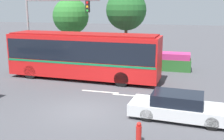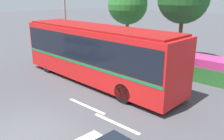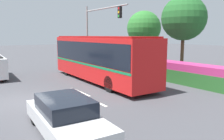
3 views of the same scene
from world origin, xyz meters
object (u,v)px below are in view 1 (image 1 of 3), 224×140
city_bus (83,53)px  fire_hydrant (139,133)px  traffic_light_pole (47,20)px  street_tree_left (71,16)px  sedan_foreground (179,107)px  street_tree_centre (126,10)px

city_bus → fire_hydrant: size_ratio=13.03×
traffic_light_pole → fire_hydrant: bearing=-48.4°
street_tree_left → fire_hydrant: street_tree_left is taller
traffic_light_pole → street_tree_left: 6.69m
sedan_foreground → traffic_light_pole: traffic_light_pole is taller
street_tree_centre → traffic_light_pole: bearing=-134.8°
sedan_foreground → street_tree_centre: 15.14m
traffic_light_pole → sedan_foreground: bearing=-35.9°
traffic_light_pole → street_tree_left: size_ratio=1.05×
street_tree_centre → fire_hydrant: 17.36m
sedan_foreground → street_tree_centre: size_ratio=0.70×
traffic_light_pole → fire_hydrant: traffic_light_pole is taller
street_tree_centre → city_bus: bearing=-101.1°
city_bus → street_tree_centre: bearing=-98.9°
city_bus → street_tree_left: size_ratio=1.84×
traffic_light_pole → street_tree_centre: (5.45, 5.49, 0.72)m
city_bus → sedan_foreground: city_bus is taller
street_tree_left → sedan_foreground: bearing=-51.2°
city_bus → fire_hydrant: (5.60, -8.61, -1.49)m
sedan_foreground → traffic_light_pole: bearing=148.1°
street_tree_centre → fire_hydrant: bearing=-75.8°
sedan_foreground → street_tree_left: street_tree_left is taller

